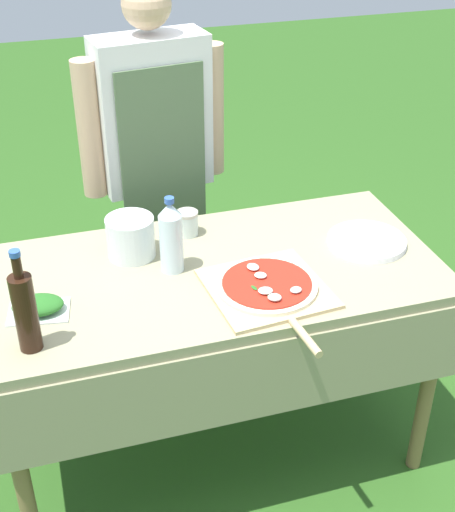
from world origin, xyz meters
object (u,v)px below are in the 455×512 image
object	(u,v)px
person_cook	(155,150)
mixing_tub	(131,237)
water_bottle	(171,237)
prep_table	(213,295)
pizza_on_peel	(268,288)
oil_bottle	(25,311)
sauce_jar	(187,224)
plate_stack	(367,242)
herb_container	(38,306)

from	to	relation	value
person_cook	mixing_tub	distance (m)	0.57
water_bottle	prep_table	bearing A→B (deg)	-16.64
pizza_on_peel	oil_bottle	distance (m)	0.72
pizza_on_peel	sauce_jar	size ratio (longest dim) A/B	6.08
water_bottle	sauce_jar	xyz separation A→B (m)	(0.10, 0.20, -0.08)
person_cook	plate_stack	distance (m)	0.91
sauce_jar	prep_table	bearing A→B (deg)	-85.07
pizza_on_peel	oil_bottle	bearing A→B (deg)	-179.72
pizza_on_peel	oil_bottle	xyz separation A→B (m)	(-0.71, -0.07, 0.11)
oil_bottle	water_bottle	distance (m)	0.53
plate_stack	oil_bottle	bearing A→B (deg)	-168.26
water_bottle	plate_stack	xyz separation A→B (m)	(0.66, -0.04, -0.11)
person_cook	water_bottle	bearing A→B (deg)	74.27
pizza_on_peel	plate_stack	xyz separation A→B (m)	(0.41, 0.17, -0.00)
oil_bottle	herb_container	size ratio (longest dim) A/B	1.60
sauce_jar	mixing_tub	bearing A→B (deg)	-158.85
pizza_on_peel	herb_container	distance (m)	0.68
prep_table	pizza_on_peel	size ratio (longest dim) A/B	2.80
prep_table	herb_container	size ratio (longest dim) A/B	7.64
pizza_on_peel	herb_container	size ratio (longest dim) A/B	2.73
oil_bottle	mixing_tub	distance (m)	0.53
herb_container	sauce_jar	distance (m)	0.62
pizza_on_peel	herb_container	xyz separation A→B (m)	(-0.68, 0.09, 0.01)
herb_container	sauce_jar	bearing A→B (deg)	31.23
mixing_tub	herb_container	bearing A→B (deg)	-143.08
pizza_on_peel	oil_bottle	world-z (taller)	oil_bottle
herb_container	mixing_tub	xyz separation A→B (m)	(0.32, 0.24, 0.04)
prep_table	water_bottle	size ratio (longest dim) A/B	5.77
water_bottle	mixing_tub	xyz separation A→B (m)	(-0.11, 0.12, -0.05)
oil_bottle	plate_stack	world-z (taller)	oil_bottle
plate_stack	sauce_jar	xyz separation A→B (m)	(-0.56, 0.24, 0.03)
mixing_tub	plate_stack	bearing A→B (deg)	-11.83
water_bottle	plate_stack	distance (m)	0.67
person_cook	mixing_tub	bearing A→B (deg)	61.70
pizza_on_peel	sauce_jar	world-z (taller)	sauce_jar
water_bottle	sauce_jar	distance (m)	0.24
water_bottle	person_cook	bearing A→B (deg)	82.42
mixing_tub	sauce_jar	xyz separation A→B (m)	(0.21, 0.08, -0.03)
plate_stack	sauce_jar	distance (m)	0.61
prep_table	herb_container	bearing A→B (deg)	-171.70
oil_bottle	sauce_jar	world-z (taller)	oil_bottle
person_cook	prep_table	bearing A→B (deg)	84.67
water_bottle	herb_container	size ratio (longest dim) A/B	1.32
person_cook	pizza_on_peel	world-z (taller)	person_cook
water_bottle	mixing_tub	bearing A→B (deg)	131.62
plate_stack	water_bottle	bearing A→B (deg)	176.59
person_cook	oil_bottle	distance (m)	1.08
pizza_on_peel	mixing_tub	xyz separation A→B (m)	(-0.36, 0.33, 0.05)
pizza_on_peel	plate_stack	distance (m)	0.45
oil_bottle	mixing_tub	world-z (taller)	oil_bottle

